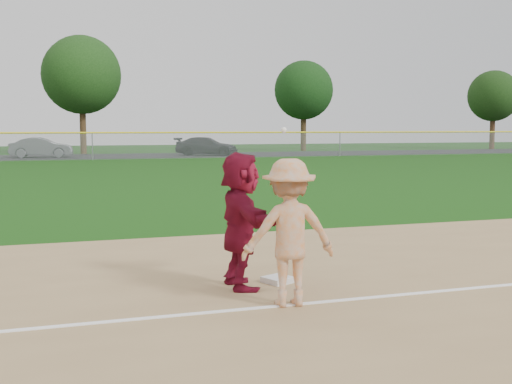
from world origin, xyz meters
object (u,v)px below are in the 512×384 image
object	(u,v)px
first_base	(278,280)
base_runner	(241,220)
car_mid	(41,148)
car_right	(207,146)

from	to	relation	value
first_base	base_runner	bearing A→B (deg)	-170.40
car_mid	car_right	world-z (taller)	car_mid
base_runner	car_right	size ratio (longest dim) A/B	0.37
car_mid	base_runner	bearing A→B (deg)	-170.21
base_runner	car_mid	world-z (taller)	base_runner
car_mid	car_right	bearing A→B (deg)	-84.47
car_mid	car_right	xyz separation A→B (m)	(13.44, -0.11, -0.01)
base_runner	car_right	distance (m)	45.91
base_runner	car_right	xyz separation A→B (m)	(10.47, 44.69, -0.23)
base_runner	first_base	bearing A→B (deg)	-79.14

